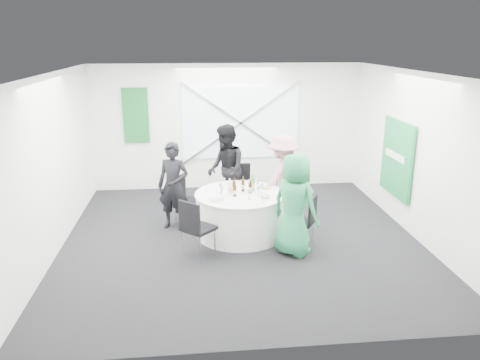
{
  "coord_description": "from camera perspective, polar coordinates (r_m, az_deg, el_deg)",
  "views": [
    {
      "loc": [
        -0.8,
        -7.38,
        3.32
      ],
      "look_at": [
        0.0,
        0.2,
        1.0
      ],
      "focal_mm": 35.0,
      "sensor_mm": 36.0,
      "label": 1
    }
  ],
  "objects": [
    {
      "name": "beer_bottle_a",
      "position": [
        8.05,
        -0.73,
        -0.88
      ],
      "size": [
        0.06,
        0.06,
        0.26
      ],
      "color": "#3B220A",
      "rests_on": "banquet_table"
    },
    {
      "name": "fork_c",
      "position": [
        8.58,
        0.58,
        -0.41
      ],
      "size": [
        0.15,
        0.02,
        0.01
      ],
      "primitive_type": "cube",
      "rotation": [
        0.0,
        0.0,
        1.61
      ],
      "color": "silver",
      "rests_on": "banquet_table"
    },
    {
      "name": "chair_back_right",
      "position": [
        8.89,
        4.99,
        -1.51
      ],
      "size": [
        0.57,
        0.57,
        0.89
      ],
      "rotation": [
        0.0,
        0.0,
        -0.89
      ],
      "color": "black",
      "rests_on": "floor"
    },
    {
      "name": "plate_back",
      "position": [
        8.61,
        0.26,
        -0.31
      ],
      "size": [
        0.26,
        0.26,
        0.01
      ],
      "color": "white",
      "rests_on": "banquet_table"
    },
    {
      "name": "plate_back_left",
      "position": [
        8.22,
        -3.53,
        -1.2
      ],
      "size": [
        0.25,
        0.25,
        0.01
      ],
      "color": "white",
      "rests_on": "banquet_table"
    },
    {
      "name": "wine_glass_c",
      "position": [
        7.83,
        -2.23,
        -1.2
      ],
      "size": [
        0.07,
        0.07,
        0.17
      ],
      "color": "white",
      "rests_on": "banquet_table"
    },
    {
      "name": "beer_bottle_b",
      "position": [
        8.11,
        0.36,
        -0.67
      ],
      "size": [
        0.06,
        0.06,
        0.28
      ],
      "color": "#3B220A",
      "rests_on": "banquet_table"
    },
    {
      "name": "wine_glass_b",
      "position": [
        8.23,
        2.13,
        -0.29
      ],
      "size": [
        0.07,
        0.07,
        0.17
      ],
      "color": "white",
      "rests_on": "banquet_table"
    },
    {
      "name": "window_brace_a",
      "position": [
        10.52,
        0.08,
        6.96
      ],
      "size": [
        2.63,
        0.05,
        1.84
      ],
      "primitive_type": "cube",
      "rotation": [
        0.0,
        0.97,
        0.0
      ],
      "color": "silver",
      "rests_on": "window_panel"
    },
    {
      "name": "wall_right",
      "position": [
        8.52,
        20.68,
        2.8
      ],
      "size": [
        0.0,
        6.0,
        6.0
      ],
      "primitive_type": "plane",
      "rotation": [
        1.57,
        0.0,
        -1.57
      ],
      "color": "white",
      "rests_on": "floor"
    },
    {
      "name": "green_sign",
      "position": [
        9.06,
        18.56,
        2.51
      ],
      "size": [
        0.05,
        1.2,
        1.4
      ],
      "primitive_type": "cube",
      "color": "#19893D",
      "rests_on": "wall_right"
    },
    {
      "name": "wine_glass_a",
      "position": [
        7.72,
        1.11,
        -1.47
      ],
      "size": [
        0.07,
        0.07,
        0.17
      ],
      "color": "white",
      "rests_on": "banquet_table"
    },
    {
      "name": "fork_a",
      "position": [
        8.22,
        3.85,
        -1.24
      ],
      "size": [
        0.08,
        0.14,
        0.01
      ],
      "primitive_type": "cube",
      "rotation": [
        0.0,
        0.0,
        0.49
      ],
      "color": "silver",
      "rests_on": "banquet_table"
    },
    {
      "name": "chair_back_left",
      "position": [
        8.71,
        -6.83,
        -1.92
      ],
      "size": [
        0.57,
        0.57,
        0.9
      ],
      "rotation": [
        0.0,
        0.0,
        0.97
      ],
      "color": "black",
      "rests_on": "floor"
    },
    {
      "name": "plate_front_left",
      "position": [
        7.74,
        -2.78,
        -2.35
      ],
      "size": [
        0.25,
        0.25,
        0.01
      ],
      "color": "white",
      "rests_on": "banquet_table"
    },
    {
      "name": "chair_front_left",
      "position": [
        7.28,
        -5.52,
        -5.41
      ],
      "size": [
        0.61,
        0.61,
        0.96
      ],
      "rotation": [
        0.0,
        0.0,
        2.39
      ],
      "color": "black",
      "rests_on": "floor"
    },
    {
      "name": "green_banner",
      "position": [
        10.53,
        -12.6,
        7.67
      ],
      "size": [
        0.55,
        0.04,
        1.2
      ],
      "primitive_type": "cube",
      "color": "#156A29",
      "rests_on": "wall_back"
    },
    {
      "name": "napkin",
      "position": [
        7.67,
        -2.91,
        -2.27
      ],
      "size": [
        0.21,
        0.17,
        0.05
      ],
      "primitive_type": "cube",
      "rotation": [
        0.0,
        0.0,
        0.25
      ],
      "color": "white",
      "rests_on": "plate_front_left"
    },
    {
      "name": "banquet_table",
      "position": [
        8.17,
        0.0,
        -4.16
      ],
      "size": [
        1.56,
        1.56,
        0.76
      ],
      "color": "white",
      "rests_on": "floor"
    },
    {
      "name": "person_man_back_left",
      "position": [
        8.4,
        -8.12,
        -0.76
      ],
      "size": [
        0.67,
        0.56,
        1.59
      ],
      "primitive_type": "imported",
      "rotation": [
        0.0,
        0.0,
        -0.35
      ],
      "color": "black",
      "rests_on": "floor"
    },
    {
      "name": "clear_water_bottle",
      "position": [
        7.96,
        -1.26,
        -1.02
      ],
      "size": [
        0.08,
        0.08,
        0.28
      ],
      "color": "silver",
      "rests_on": "banquet_table"
    },
    {
      "name": "floor",
      "position": [
        8.13,
        0.15,
        -7.17
      ],
      "size": [
        6.0,
        6.0,
        0.0
      ],
      "primitive_type": "plane",
      "color": "black",
      "rests_on": "ground"
    },
    {
      "name": "beer_bottle_c",
      "position": [
        8.04,
        1.25,
        -0.95
      ],
      "size": [
        0.06,
        0.06,
        0.24
      ],
      "color": "#3B220A",
      "rests_on": "banquet_table"
    },
    {
      "name": "beer_bottle_d",
      "position": [
        7.86,
        -0.65,
        -1.35
      ],
      "size": [
        0.06,
        0.06,
        0.25
      ],
      "color": "#3B220A",
      "rests_on": "banquet_table"
    },
    {
      "name": "wine_glass_d",
      "position": [
        8.02,
        -2.38,
        -0.75
      ],
      "size": [
        0.07,
        0.07,
        0.17
      ],
      "color": "white",
      "rests_on": "banquet_table"
    },
    {
      "name": "plate_back_right",
      "position": [
        8.27,
        3.21,
        -1.01
      ],
      "size": [
        0.28,
        0.28,
        0.04
      ],
      "color": "white",
      "rests_on": "banquet_table"
    },
    {
      "name": "person_woman_pink",
      "position": [
        8.74,
        5.21,
        0.21
      ],
      "size": [
        1.14,
        1.02,
        1.63
      ],
      "primitive_type": "imported",
      "rotation": [
        0.0,
        0.0,
        -2.51
      ],
      "color": "#CB838D",
      "rests_on": "floor"
    },
    {
      "name": "chair_back",
      "position": [
        9.14,
        -0.05,
        -0.56
      ],
      "size": [
        0.48,
        0.49,
        0.97
      ],
      "rotation": [
        0.0,
        0.0,
        -0.1
      ],
      "color": "black",
      "rests_on": "floor"
    },
    {
      "name": "person_woman_green",
      "position": [
        7.36,
        6.7,
        -3.0
      ],
      "size": [
        0.93,
        0.95,
        1.65
      ],
      "primitive_type": "imported",
      "rotation": [
        0.0,
        0.0,
        2.32
      ],
      "color": "#278F55",
      "rests_on": "floor"
    },
    {
      "name": "wine_glass_e",
      "position": [
        8.27,
        1.31,
        -0.2
      ],
      "size": [
        0.07,
        0.07,
        0.17
      ],
      "color": "white",
      "rests_on": "banquet_table"
    },
    {
      "name": "knife_a",
      "position": [
        8.46,
        2.55,
        -0.68
      ],
      "size": [
        0.08,
        0.14,
        0.01
      ],
      "primitive_type": "cube",
      "rotation": [
        0.0,
        0.0,
        0.45
      ],
      "color": "silver",
      "rests_on": "banquet_table"
    },
    {
      "name": "person_man_back",
      "position": [
        9.03,
        -1.73,
        1.25
      ],
      "size": [
        0.59,
        0.91,
        1.76
      ],
      "primitive_type": "imported",
      "rotation": [
        0.0,
        0.0,
        -1.43
      ],
      "color": "black",
      "rests_on": "floor"
    },
    {
      "name": "wall_front",
      "position": [
        4.85,
        3.98,
        -6.44
      ],
      "size": [
        6.0,
        0.0,
        6.0
      ],
      "primitive_type": "plane",
      "rotation": [
        -1.57,
        0.0,
        0.0
      ],
      "color": "white",
      "rests_on": "floor"
    },
    {
      "name": "fork_d",
      "position": [
        7.63,
        2.78,
        -2.67
      ],
      "size": [
        0.11,
        0.13,
        0.01
      ],
      "primitive_type": "cube",
      "rotation": [
        0.0,
        0.0,
        -0.68
      ],
      "color": "silver",
      "rests_on": "banquet_table"
    },
    {
      "name": "wall_left",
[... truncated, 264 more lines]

